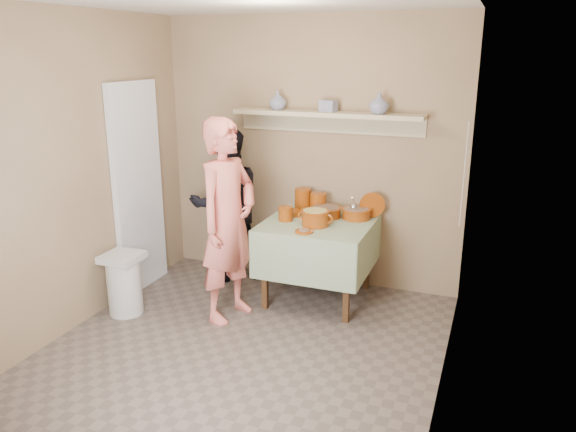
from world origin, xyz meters
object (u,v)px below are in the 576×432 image
at_px(person_cook, 228,221).
at_px(person_helper, 227,205).
at_px(cazuela_rice, 315,217).
at_px(trash_bin, 124,283).
at_px(serving_table, 319,234).

relative_size(person_cook, person_helper, 1.14).
bearing_deg(cazuela_rice, trash_bin, -152.86).
relative_size(serving_table, cazuela_rice, 2.95).
bearing_deg(trash_bin, person_cook, 17.94).
xyz_separation_m(serving_table, cazuela_rice, (0.01, -0.13, 0.20)).
bearing_deg(person_cook, serving_table, -31.32).
xyz_separation_m(person_cook, cazuela_rice, (0.62, 0.49, -0.03)).
bearing_deg(person_helper, trash_bin, 31.71).
height_order(person_cook, person_helper, person_cook).
distance_m(person_cook, serving_table, 0.90).
relative_size(person_cook, trash_bin, 3.13).
relative_size(person_cook, cazuela_rice, 5.31).
distance_m(person_helper, cazuela_rice, 1.09).
height_order(person_cook, trash_bin, person_cook).
height_order(person_cook, cazuela_rice, person_cook).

